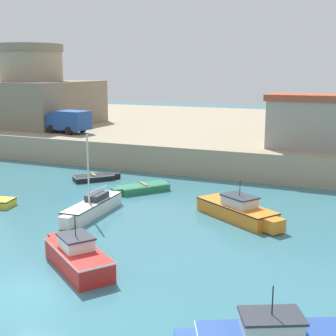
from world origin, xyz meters
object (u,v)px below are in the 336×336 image
object	(u,v)px
truck_on_quay	(69,121)
harbor_shed_near_wharf	(322,121)
motorboat_red_0	(77,256)
sailboat_white_8	(92,207)
dinghy_green_5	(142,188)
motorboat_orange_3	(238,210)
dinghy_black_7	(95,177)
fortress	(33,96)

from	to	relation	value
truck_on_quay	harbor_shed_near_wharf	bearing A→B (deg)	1.08
motorboat_red_0	sailboat_white_8	distance (m)	7.59
dinghy_green_5	truck_on_quay	distance (m)	16.38
motorboat_orange_3	dinghy_black_7	xyz separation A→B (m)	(-12.68, 4.96, -0.30)
motorboat_orange_3	dinghy_black_7	bearing A→B (deg)	158.65
dinghy_black_7	truck_on_quay	bearing A→B (deg)	135.03
harbor_shed_near_wharf	sailboat_white_8	bearing A→B (deg)	-124.74
motorboat_orange_3	sailboat_white_8	distance (m)	8.50
motorboat_orange_3	truck_on_quay	bearing A→B (deg)	147.98
motorboat_red_0	sailboat_white_8	world-z (taller)	sailboat_white_8
fortress	harbor_shed_near_wharf	bearing A→B (deg)	-8.34
fortress	harbor_shed_near_wharf	size ratio (longest dim) A/B	1.45
motorboat_orange_3	harbor_shed_near_wharf	distance (m)	14.22
sailboat_white_8	harbor_shed_near_wharf	distance (m)	19.80
dinghy_green_5	sailboat_white_8	xyz separation A→B (m)	(-0.32, -5.89, 0.20)
motorboat_orange_3	harbor_shed_near_wharf	size ratio (longest dim) A/B	0.68
harbor_shed_near_wharf	truck_on_quay	size ratio (longest dim) A/B	1.85
harbor_shed_near_wharf	truck_on_quay	bearing A→B (deg)	-178.92
dinghy_green_5	harbor_shed_near_wharf	xyz separation A→B (m)	(10.75, 10.06, 4.13)
harbor_shed_near_wharf	truck_on_quay	world-z (taller)	harbor_shed_near_wharf
motorboat_red_0	truck_on_quay	bearing A→B (deg)	125.89
motorboat_red_0	sailboat_white_8	size ratio (longest dim) A/B	0.82
sailboat_white_8	fortress	distance (m)	29.82
motorboat_red_0	sailboat_white_8	xyz separation A→B (m)	(-3.54, 6.72, -0.08)
motorboat_red_0	motorboat_orange_3	distance (m)	10.37
harbor_shed_near_wharf	motorboat_orange_3	bearing A→B (deg)	-102.53
motorboat_orange_3	fortress	distance (m)	34.54
motorboat_orange_3	dinghy_green_5	distance (m)	8.45
motorboat_orange_3	fortress	bearing A→B (deg)	148.13
motorboat_red_0	fortress	bearing A→B (deg)	131.81
truck_on_quay	motorboat_red_0	bearing A→B (deg)	-54.11
dinghy_black_7	truck_on_quay	xyz separation A→B (m)	(-7.96, 7.95, 3.25)
dinghy_black_7	sailboat_white_8	size ratio (longest dim) A/B	0.58
sailboat_white_8	truck_on_quay	bearing A→B (deg)	128.98
dinghy_black_7	fortress	xyz separation A→B (m)	(-16.35, 13.09, 5.21)
motorboat_red_0	fortress	world-z (taller)	fortress
motorboat_orange_3	fortress	xyz separation A→B (m)	(-29.03, 18.05, 4.91)
harbor_shed_near_wharf	truck_on_quay	xyz separation A→B (m)	(-23.61, -0.45, -0.92)
motorboat_red_0	truck_on_quay	world-z (taller)	truck_on_quay
sailboat_white_8	harbor_shed_near_wharf	size ratio (longest dim) A/B	0.69
dinghy_green_5	dinghy_black_7	xyz separation A→B (m)	(-4.90, 1.66, -0.04)
motorboat_orange_3	dinghy_black_7	distance (m)	13.62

